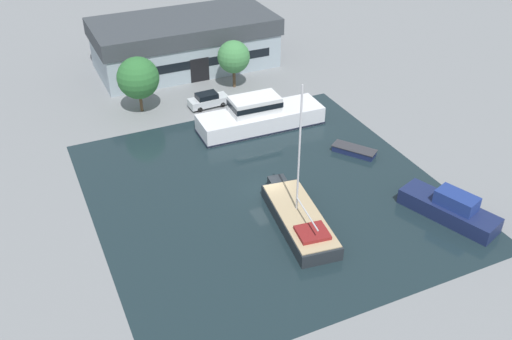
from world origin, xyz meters
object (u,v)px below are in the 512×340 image
(quay_tree_by_water, at_px, (234,57))
(motor_cruiser, at_px, (259,116))
(cabin_boat, at_px, (450,208))
(warehouse_building, at_px, (185,42))
(sailboat_moored, at_px, (299,218))
(small_dinghy, at_px, (354,150))
(quay_tree_near_building, at_px, (138,78))
(parked_car, at_px, (208,100))

(quay_tree_by_water, bearing_deg, motor_cruiser, -98.39)
(motor_cruiser, distance_m, cabin_boat, 22.23)
(warehouse_building, distance_m, cabin_boat, 41.25)
(sailboat_moored, bearing_deg, small_dinghy, 43.87)
(warehouse_building, height_order, cabin_boat, warehouse_building)
(sailboat_moored, distance_m, motor_cruiser, 16.93)
(small_dinghy, bearing_deg, warehouse_building, 70.40)
(warehouse_building, xyz_separation_m, sailboat_moored, (-2.40, -35.70, -2.54))
(small_dinghy, bearing_deg, motor_cruiser, 90.28)
(quay_tree_near_building, bearing_deg, small_dinghy, -46.86)
(sailboat_moored, height_order, cabin_boat, sailboat_moored)
(small_dinghy, xyz_separation_m, cabin_boat, (1.52, -12.06, 0.61))
(quay_tree_by_water, xyz_separation_m, motor_cruiser, (-1.57, -10.62, -2.52))
(quay_tree_near_building, relative_size, cabin_boat, 0.73)
(quay_tree_by_water, distance_m, small_dinghy, 20.24)
(quay_tree_near_building, distance_m, cabin_boat, 35.10)
(quay_tree_by_water, distance_m, motor_cruiser, 11.02)
(motor_cruiser, bearing_deg, parked_car, 26.55)
(parked_car, bearing_deg, cabin_boat, 19.22)
(motor_cruiser, bearing_deg, sailboat_moored, 167.60)
(warehouse_building, xyz_separation_m, small_dinghy, (7.94, -28.02, -2.89))
(quay_tree_near_building, distance_m, motor_cruiser, 14.02)
(sailboat_moored, bearing_deg, quay_tree_by_water, 85.55)
(warehouse_building, distance_m, small_dinghy, 29.27)
(warehouse_building, xyz_separation_m, quay_tree_near_building, (-8.73, -10.23, 0.77))
(cabin_boat, bearing_deg, quay_tree_by_water, 81.47)
(quay_tree_near_building, bearing_deg, parked_car, -16.79)
(sailboat_moored, distance_m, cabin_boat, 12.66)
(cabin_boat, bearing_deg, sailboat_moored, 139.94)
(quay_tree_by_water, height_order, cabin_boat, quay_tree_by_water)
(quay_tree_near_building, bearing_deg, motor_cruiser, -41.05)
(quay_tree_by_water, height_order, small_dinghy, quay_tree_by_water)
(quay_tree_by_water, bearing_deg, cabin_boat, -78.76)
(parked_car, height_order, small_dinghy, parked_car)
(quay_tree_by_water, relative_size, cabin_boat, 0.67)
(quay_tree_by_water, height_order, sailboat_moored, sailboat_moored)
(quay_tree_by_water, distance_m, cabin_boat, 32.18)
(warehouse_building, xyz_separation_m, quay_tree_by_water, (3.22, -8.66, 0.63))
(quay_tree_near_building, relative_size, sailboat_moored, 0.51)
(quay_tree_near_building, xyz_separation_m, parked_car, (7.16, -2.16, -3.14))
(parked_car, xyz_separation_m, cabin_boat, (11.03, -27.69, 0.09))
(parked_car, distance_m, cabin_boat, 29.81)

